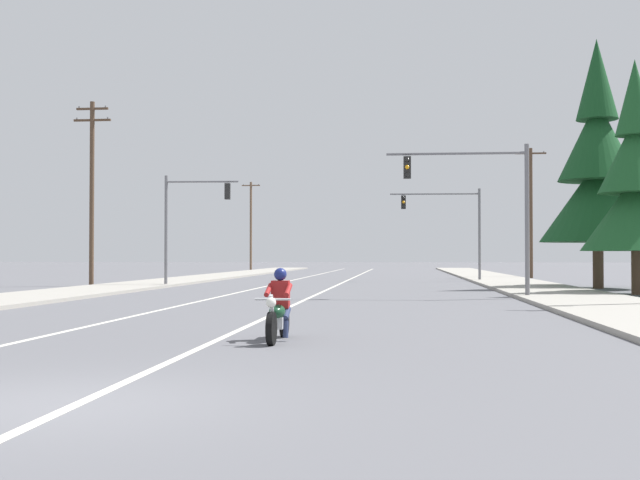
% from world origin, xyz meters
% --- Properties ---
extents(ground_plane, '(400.00, 400.00, 0.00)m').
position_xyz_m(ground_plane, '(0.00, 0.00, 0.00)').
color(ground_plane, '#5B5B60').
extents(lane_stripe_center, '(0.16, 100.00, 0.01)m').
position_xyz_m(lane_stripe_center, '(0.24, 45.00, 0.00)').
color(lane_stripe_center, beige).
rests_on(lane_stripe_center, ground).
extents(lane_stripe_left, '(0.16, 100.00, 0.01)m').
position_xyz_m(lane_stripe_left, '(-3.59, 45.00, 0.00)').
color(lane_stripe_left, beige).
rests_on(lane_stripe_left, ground).
extents(sidewalk_kerb_right, '(4.40, 110.00, 0.14)m').
position_xyz_m(sidewalk_kerb_right, '(10.70, 40.00, 0.07)').
color(sidewalk_kerb_right, '#9E998E').
rests_on(sidewalk_kerb_right, ground).
extents(sidewalk_kerb_left, '(4.40, 110.00, 0.14)m').
position_xyz_m(sidewalk_kerb_left, '(-10.70, 40.00, 0.07)').
color(sidewalk_kerb_left, '#9E998E').
rests_on(sidewalk_kerb_left, ground).
extents(motorcycle_with_rider, '(0.70, 2.19, 1.46)m').
position_xyz_m(motorcycle_with_rider, '(1.49, 6.90, 0.59)').
color(motorcycle_with_rider, black).
rests_on(motorcycle_with_rider, ground).
extents(traffic_signal_near_right, '(5.71, 0.41, 6.20)m').
position_xyz_m(traffic_signal_near_right, '(7.31, 23.25, 4.15)').
color(traffic_signal_near_right, slate).
rests_on(traffic_signal_near_right, ground).
extents(traffic_signal_near_left, '(4.16, 0.50, 6.20)m').
position_xyz_m(traffic_signal_near_left, '(-7.97, 33.86, 4.05)').
color(traffic_signal_near_left, slate).
rests_on(traffic_signal_near_left, ground).
extents(traffic_signal_mid_right, '(6.02, 0.59, 6.20)m').
position_xyz_m(traffic_signal_mid_right, '(7.38, 43.99, 4.17)').
color(traffic_signal_mid_right, slate).
rests_on(traffic_signal_mid_right, ground).
extents(utility_pole_left_near, '(2.16, 0.26, 10.47)m').
position_xyz_m(utility_pole_left_near, '(-13.50, 33.92, 5.59)').
color(utility_pole_left_near, '#4C3828').
rests_on(utility_pole_left_near, ground).
extents(utility_pole_right_far, '(2.34, 0.26, 9.96)m').
position_xyz_m(utility_pole_right_far, '(13.84, 52.29, 5.21)').
color(utility_pole_right_far, '#4C3828').
rests_on(utility_pole_right_far, ground).
extents(utility_pole_left_far, '(2.11, 0.26, 10.22)m').
position_xyz_m(utility_pole_left_far, '(-13.25, 79.71, 5.32)').
color(utility_pole_left_far, brown).
rests_on(utility_pole_left_far, ground).
extents(conifer_tree_right_verge_near, '(4.71, 4.71, 10.37)m').
position_xyz_m(conifer_tree_right_verge_near, '(14.20, 26.77, 4.75)').
color(conifer_tree_right_verge_near, '#4C3828').
rests_on(conifer_tree_right_verge_near, ground).
extents(conifer_tree_right_verge_far, '(5.95, 5.95, 13.11)m').
position_xyz_m(conifer_tree_right_verge_far, '(14.17, 33.33, 6.01)').
color(conifer_tree_right_verge_far, '#4C3828').
rests_on(conifer_tree_right_verge_far, ground).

